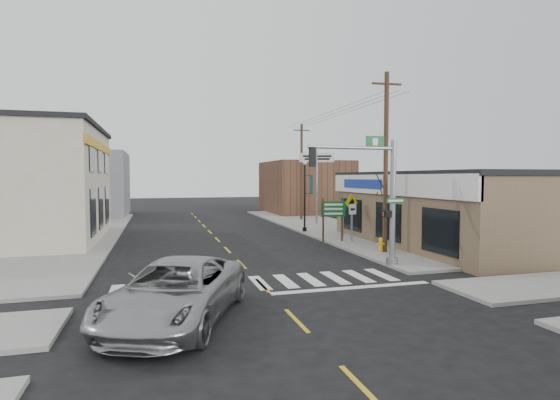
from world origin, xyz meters
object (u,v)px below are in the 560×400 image
object	(u,v)px
bare_tree	(388,180)
utility_pole_far	(302,171)
utility_pole_near	(386,160)
fire_hydrant	(381,244)
lamp_post	(306,191)
dance_center_sign	(317,167)
guide_sign	(333,213)
suv	(176,291)
traffic_signal_pole	(379,188)

from	to	relation	value
bare_tree	utility_pole_far	xyz separation A→B (m)	(-0.04, 15.00, 0.71)
utility_pole_near	fire_hydrant	bearing A→B (deg)	-172.87
lamp_post	dance_center_sign	world-z (taller)	dance_center_sign
fire_hydrant	utility_pole_near	size ratio (longest dim) A/B	0.08
fire_hydrant	utility_pole_far	distance (m)	17.74
guide_sign	lamp_post	distance (m)	5.20
guide_sign	bare_tree	size ratio (longest dim) A/B	0.55
suv	lamp_post	distance (m)	19.38
suv	guide_sign	distance (m)	15.06
guide_sign	fire_hydrant	distance (m)	4.25
lamp_post	utility_pole_near	world-z (taller)	utility_pole_near
suv	fire_hydrant	distance (m)	13.00
fire_hydrant	guide_sign	bearing A→B (deg)	103.90
traffic_signal_pole	utility_pole_far	distance (m)	20.42
bare_tree	utility_pole_far	size ratio (longest dim) A/B	0.55
lamp_post	bare_tree	world-z (taller)	lamp_post
fire_hydrant	utility_pole_far	bearing A→B (deg)	84.79
traffic_signal_pole	bare_tree	xyz separation A→B (m)	(3.32, 5.13, 0.34)
traffic_signal_pole	bare_tree	world-z (taller)	traffic_signal_pole
bare_tree	utility_pole_near	bearing A→B (deg)	-121.97
fire_hydrant	lamp_post	size ratio (longest dim) A/B	0.15
traffic_signal_pole	bare_tree	bearing A→B (deg)	56.12
utility_pole_near	utility_pole_far	distance (m)	17.27
utility_pole_near	utility_pole_far	world-z (taller)	utility_pole_near
fire_hydrant	utility_pole_far	xyz separation A→B (m)	(1.57, 17.23, 3.95)
utility_pole_far	utility_pole_near	bearing A→B (deg)	-93.40
lamp_post	utility_pole_far	world-z (taller)	utility_pole_far
dance_center_sign	traffic_signal_pole	bearing A→B (deg)	-80.91
guide_sign	dance_center_sign	distance (m)	10.66
fire_hydrant	bare_tree	distance (m)	4.25
fire_hydrant	suv	bearing A→B (deg)	-143.36
guide_sign	bare_tree	world-z (taller)	bare_tree
suv	utility_pole_far	distance (m)	27.95
lamp_post	utility_pole_far	size ratio (longest dim) A/B	0.57
guide_sign	traffic_signal_pole	bearing A→B (deg)	-85.13
utility_pole_near	suv	bearing A→B (deg)	-139.64
suv	traffic_signal_pole	bearing A→B (deg)	52.25
suv	bare_tree	distance (m)	15.91
guide_sign	utility_pole_far	size ratio (longest dim) A/B	0.30
traffic_signal_pole	bare_tree	distance (m)	6.12
suv	utility_pole_near	bearing A→B (deg)	59.24
guide_sign	dance_center_sign	xyz separation A→B (m)	(2.70, 9.89, 2.92)
traffic_signal_pole	lamp_post	world-z (taller)	traffic_signal_pole
lamp_post	bare_tree	bearing A→B (deg)	-64.06
traffic_signal_pole	utility_pole_far	xyz separation A→B (m)	(3.28, 20.13, 1.05)
traffic_signal_pole	guide_sign	world-z (taller)	traffic_signal_pole
guide_sign	lamp_post	world-z (taller)	lamp_post
guide_sign	utility_pole_near	xyz separation A→B (m)	(1.20, -3.92, 2.95)
fire_hydrant	bare_tree	bearing A→B (deg)	54.13
utility_pole_near	utility_pole_far	xyz separation A→B (m)	(1.34, 17.22, -0.27)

